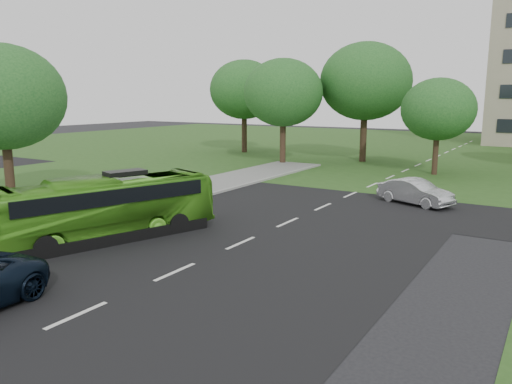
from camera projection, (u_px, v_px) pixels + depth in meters
ground at (211, 257)px, 18.45m from camera, size 160.00×160.00×0.00m
street_surfaces at (388, 175)px, 37.64m from camera, size 120.00×120.00×0.15m
tree_park_a at (283, 93)px, 43.17m from camera, size 6.89×6.89×9.15m
tree_park_b at (366, 82)px, 44.57m from camera, size 8.16×8.16×10.69m
tree_park_c at (438, 109)px, 37.22m from camera, size 5.48×5.48×7.27m
tree_park_f at (244, 90)px, 52.53m from camera, size 7.29×7.29×9.73m
tree_side_near at (2, 97)px, 25.88m from camera, size 6.45×6.45×8.57m
bus at (106, 208)px, 20.54m from camera, size 5.10×9.56×2.61m
sedan at (415, 192)px, 27.40m from camera, size 4.45×2.93×1.39m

